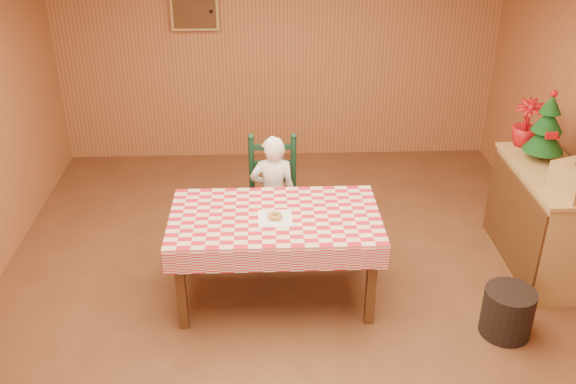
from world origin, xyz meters
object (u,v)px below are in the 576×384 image
object	(u,v)px
ladder_chair	(273,197)
seated_child	(273,194)
dining_table	(275,224)
storage_bin	(508,312)
shelf_unit	(541,220)
christmas_tree	(547,129)

from	to	relation	value
ladder_chair	seated_child	bearing A→B (deg)	-90.00
dining_table	seated_child	xyz separation A→B (m)	(0.00, 0.73, -0.13)
storage_bin	seated_child	bearing A→B (deg)	143.97
dining_table	seated_child	bearing A→B (deg)	90.00
seated_child	shelf_unit	distance (m)	2.33
ladder_chair	shelf_unit	size ratio (longest dim) A/B	0.87
seated_child	storage_bin	xyz separation A→B (m)	(1.74, -1.27, -0.37)
ladder_chair	christmas_tree	distance (m)	2.42
shelf_unit	storage_bin	bearing A→B (deg)	-122.10
ladder_chair	seated_child	size ratio (longest dim) A/B	0.96
seated_child	shelf_unit	bearing A→B (deg)	170.66
dining_table	ladder_chair	size ratio (longest dim) A/B	1.53
dining_table	shelf_unit	distance (m)	2.34
dining_table	ladder_chair	xyz separation A→B (m)	(-0.00, 0.79, -0.18)
seated_child	shelf_unit	xyz separation A→B (m)	(2.30, -0.38, -0.10)
ladder_chair	shelf_unit	distance (m)	2.34
seated_child	christmas_tree	xyz separation A→B (m)	(2.31, -0.13, 0.65)
dining_table	storage_bin	xyz separation A→B (m)	(1.74, -0.54, -0.50)
dining_table	storage_bin	bearing A→B (deg)	-17.16
storage_bin	shelf_unit	bearing A→B (deg)	57.90
shelf_unit	storage_bin	size ratio (longest dim) A/B	3.23
seated_child	dining_table	bearing A→B (deg)	90.00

